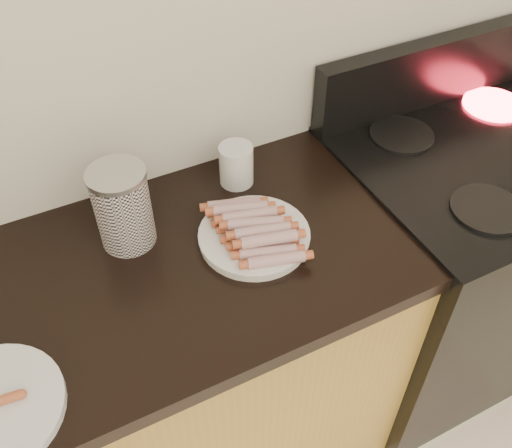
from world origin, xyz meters
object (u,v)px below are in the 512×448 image
main_plate (254,237)px  mug (236,165)px  canister (123,207)px  stove (450,263)px

main_plate → mug: 0.22m
canister → stove: bearing=-8.3°
mug → main_plate: bearing=-104.6°
canister → mug: size_ratio=1.85×
stove → main_plate: 0.85m
stove → mug: 0.86m
stove → canister: 1.12m
stove → mug: (-0.66, 0.22, 0.50)m
canister → mug: (0.31, 0.07, -0.05)m
stove → canister: canister is taller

